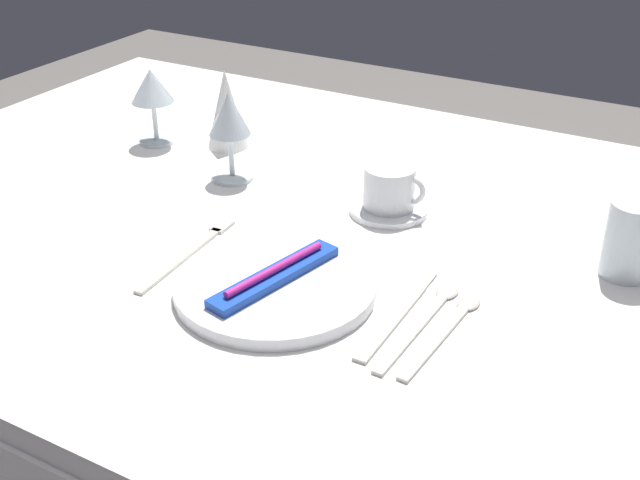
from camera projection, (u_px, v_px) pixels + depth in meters
dining_table at (363, 281)px, 1.24m from camera, size 1.80×1.11×0.74m
dinner_plate at (275, 286)px, 1.06m from camera, size 0.27×0.27×0.02m
toothbrush_package at (275, 275)px, 1.05m from camera, size 0.08×0.21×0.02m
fork_outer at (191, 251)px, 1.15m from camera, size 0.03×0.23×0.00m
dinner_knife at (397, 315)px, 1.01m from camera, size 0.02×0.22×0.00m
spoon_soup at (427, 315)px, 1.01m from camera, size 0.03×0.22×0.01m
spoon_dessert at (450, 325)px, 0.99m from camera, size 0.03×0.21×0.01m
saucer_right at (386, 209)px, 1.27m from camera, size 0.12×0.12×0.01m
coffee_cup_right at (388, 187)px, 1.25m from camera, size 0.10×0.08×0.07m
wine_glass_centre at (229, 119)px, 1.33m from camera, size 0.07×0.07×0.15m
wine_glass_left at (152, 90)px, 1.47m from camera, size 0.08×0.08×0.14m
drink_tumbler at (629, 244)px, 1.08m from camera, size 0.07×0.07×0.11m
napkin_folded at (226, 109)px, 1.47m from camera, size 0.08×0.08×0.15m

